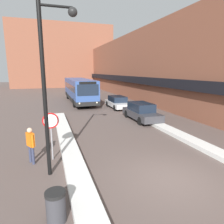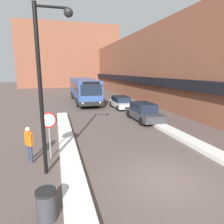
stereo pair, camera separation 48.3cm
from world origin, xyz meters
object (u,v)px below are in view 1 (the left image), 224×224
object	(u,v)px
city_bus	(79,90)
parked_car_front	(141,112)
stop_sign	(51,126)
parked_car_back	(118,102)
street_lamp	(51,74)
pedestrian	(31,142)
trash_bin	(56,206)

from	to	relation	value
city_bus	parked_car_front	world-z (taller)	city_bus
stop_sign	city_bus	bearing A→B (deg)	77.00
parked_car_back	stop_sign	world-z (taller)	stop_sign
parked_car_back	street_lamp	distance (m)	15.87
parked_car_front	stop_sign	bearing A→B (deg)	-142.57
city_bus	parked_car_back	distance (m)	6.95
city_bus	pedestrian	bearing A→B (deg)	-105.72
street_lamp	pedestrian	size ratio (longest dim) A/B	3.89
parked_car_front	street_lamp	xyz separation A→B (m)	(-7.57, -7.32, 3.38)
parked_car_back	street_lamp	bearing A→B (deg)	-119.26
parked_car_front	parked_car_back	xyz separation A→B (m)	(0.00, 6.19, -0.07)
city_bus	pedestrian	distance (m)	18.79
city_bus	street_lamp	bearing A→B (deg)	-101.77
city_bus	parked_car_back	size ratio (longest dim) A/B	2.80
city_bus	parked_car_front	distance (m)	12.63
stop_sign	parked_car_front	bearing A→B (deg)	37.43
parked_car_front	stop_sign	distance (m)	9.71
parked_car_back	city_bus	bearing A→B (deg)	120.86
trash_bin	parked_car_back	bearing A→B (deg)	64.80
street_lamp	trash_bin	distance (m)	4.65
city_bus	parked_car_back	bearing A→B (deg)	-59.14
city_bus	trash_bin	xyz separation A→B (m)	(-4.18, -22.28, -1.26)
stop_sign	street_lamp	world-z (taller)	street_lamp
trash_bin	parked_car_front	bearing A→B (deg)	52.90
parked_car_front	trash_bin	bearing A→B (deg)	-127.10
parked_car_front	pedestrian	xyz separation A→B (m)	(-8.62, -5.99, 0.27)
city_bus	pedestrian	size ratio (longest dim) A/B	7.28
parked_car_front	parked_car_back	bearing A→B (deg)	90.00
pedestrian	parked_car_front	bearing A→B (deg)	97.06
stop_sign	pedestrian	bearing A→B (deg)	-173.19
pedestrian	trash_bin	xyz separation A→B (m)	(0.91, -4.21, -0.56)
parked_car_back	pedestrian	bearing A→B (deg)	-125.29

